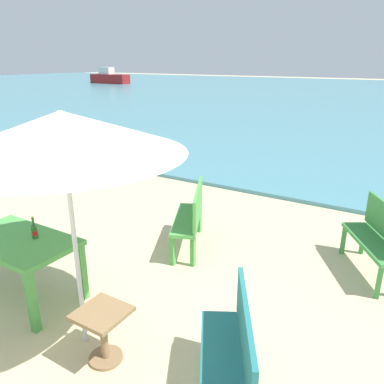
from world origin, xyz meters
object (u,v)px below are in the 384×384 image
Objects in this scene: bench_teal_center at (232,353)px; boat_tanker at (109,78)px; bench_green_right at (379,237)px; bench_green_left at (192,214)px; patio_umbrella at (62,133)px; beer_bottle_amber at (34,231)px; side_table_wood at (103,328)px; picnic_table_green at (18,247)px.

boat_tanker is (-30.16, 30.93, 0.17)m from bench_teal_center.
bench_teal_center is at bearing -104.36° from bench_green_right.
boat_tanker is (-28.43, 28.71, 0.17)m from bench_green_left.
patio_umbrella is at bearing -128.57° from bench_green_right.
bench_green_right is (2.32, 2.90, -1.58)m from patio_umbrella.
beer_bottle_amber is at bearing 163.76° from patio_umbrella.
beer_bottle_amber is at bearing -113.94° from bench_green_left.
bench_teal_center is at bearing 6.95° from side_table_wood.
bench_green_right is at bearing 14.18° from bench_green_left.
bench_green_left is 40.40m from boat_tanker.
bench_teal_center is (1.24, 0.15, 0.19)m from side_table_wood.
beer_bottle_amber is 0.05× the size of boat_tanker.
patio_umbrella is 4.26× the size of side_table_wood.
patio_umbrella is at bearing -86.59° from bench_green_left.
picnic_table_green is 5.28× the size of beer_bottle_amber.
bench_green_right is (1.96, 2.99, 0.19)m from side_table_wood.
side_table_wood is 0.11× the size of boat_tanker.
beer_bottle_amber is 1.51m from side_table_wood.
boat_tanker is (-27.55, 30.70, -0.14)m from beer_bottle_amber.
patio_umbrella reaches higher than picnic_table_green.
bench_green_left is at bearing 127.91° from bench_teal_center.
beer_bottle_amber is 0.21× the size of bench_green_left.
bench_green_left reaches higher than picnic_table_green.
bench_green_right is (0.73, 2.84, 0.00)m from bench_teal_center.
picnic_table_green is at bearing -48.39° from boat_tanker.
boat_tanker reaches higher than side_table_wood.
boat_tanker is (-28.92, 31.08, 0.36)m from side_table_wood.
patio_umbrella reaches higher than side_table_wood.
bench_green_right is (3.51, 2.73, -0.11)m from picnic_table_green.
bench_teal_center is 0.25× the size of boat_tanker.
bench_green_left is (0.88, 1.99, -0.31)m from beer_bottle_amber.
side_table_wood is at bearing -15.44° from beer_bottle_amber.
boat_tanker is (-27.38, 30.82, 0.06)m from picnic_table_green.
beer_bottle_amber reaches higher than side_table_wood.
boat_tanker reaches higher than bench_green_left.
side_table_wood is 42.45m from boat_tanker.
picnic_table_green is 41.22m from boat_tanker.
bench_teal_center reaches higher than side_table_wood.
side_table_wood is at bearing -9.44° from picnic_table_green.
side_table_wood is (1.54, -0.26, -0.30)m from picnic_table_green.
patio_umbrella is 1.88× the size of bench_teal_center.
beer_bottle_amber is (0.17, 0.12, 0.20)m from picnic_table_green.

